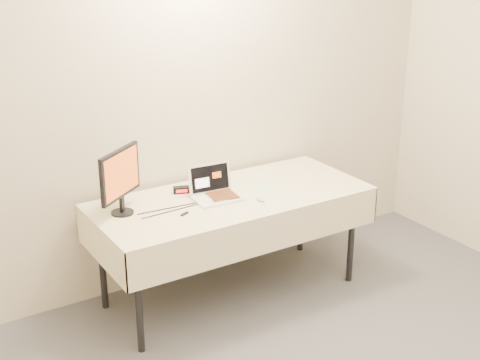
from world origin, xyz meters
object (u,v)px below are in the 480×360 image
laptop (214,190)px  table (231,204)px  monitor (120,177)px  book (207,181)px

laptop → table: bearing=-13.1°
laptop → monitor: size_ratio=0.77×
book → laptop: bearing=-3.0°
table → laptop: 0.16m
monitor → table: bearing=-44.1°
table → laptop: bearing=162.5°
book → monitor: bearing=-179.0°
laptop → book: size_ratio=1.30×
laptop → book: (-0.05, 0.01, 0.07)m
table → laptop: laptop is taller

